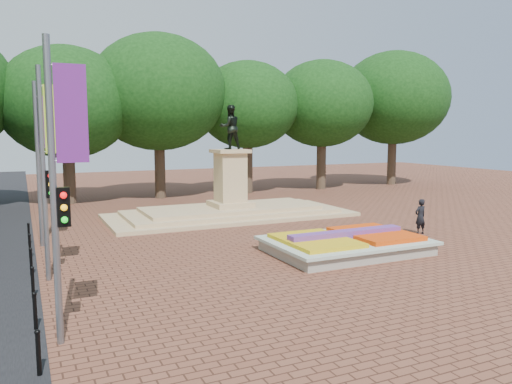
% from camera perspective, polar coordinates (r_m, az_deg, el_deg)
% --- Properties ---
extents(ground, '(90.00, 90.00, 0.00)m').
position_cam_1_polar(ground, '(21.96, 5.04, -6.02)').
color(ground, brown).
rests_on(ground, ground).
extents(flower_bed, '(6.30, 4.30, 0.91)m').
position_cam_1_polar(flower_bed, '(20.79, 10.30, -5.78)').
color(flower_bed, gray).
rests_on(flower_bed, ground).
extents(monument, '(14.00, 6.00, 6.40)m').
position_cam_1_polar(monument, '(28.88, -2.94, -1.11)').
color(monument, tan).
rests_on(monument, ground).
extents(tree_row_back, '(44.80, 8.80, 10.43)m').
position_cam_1_polar(tree_row_back, '(38.82, -5.42, 9.48)').
color(tree_row_back, '#36291D').
rests_on(tree_row_back, ground).
extents(banner_poles, '(0.88, 11.17, 7.00)m').
position_cam_1_polar(banner_poles, '(17.22, -22.73, 2.96)').
color(banner_poles, slate).
rests_on(banner_poles, ground).
extents(bollard_row, '(0.12, 13.12, 0.98)m').
position_cam_1_polar(bollard_row, '(17.54, -24.25, -8.15)').
color(bollard_row, black).
rests_on(bollard_row, ground).
extents(pedestrian, '(0.64, 0.44, 1.70)m').
position_cam_1_polar(pedestrian, '(25.22, 18.26, -2.69)').
color(pedestrian, black).
rests_on(pedestrian, ground).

